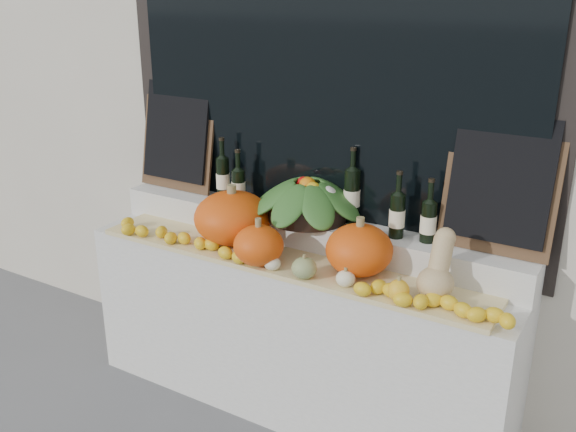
{
  "coord_description": "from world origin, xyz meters",
  "views": [
    {
      "loc": [
        1.5,
        -1.06,
        2.2
      ],
      "look_at": [
        0.0,
        1.45,
        1.12
      ],
      "focal_mm": 40.0,
      "sensor_mm": 36.0,
      "label": 1
    }
  ],
  "objects_px": {
    "pumpkin_right": "(359,250)",
    "butternut_squash": "(438,271)",
    "pumpkin_left": "(232,218)",
    "produce_bowl": "(307,198)",
    "wine_bottle_tall": "(352,195)"
  },
  "relations": [
    {
      "from": "pumpkin_left",
      "to": "wine_bottle_tall",
      "type": "xyz_separation_m",
      "value": [
        0.55,
        0.28,
        0.14
      ]
    },
    {
      "from": "pumpkin_right",
      "to": "butternut_squash",
      "type": "height_order",
      "value": "butternut_squash"
    },
    {
      "from": "pumpkin_right",
      "to": "produce_bowl",
      "type": "relative_size",
      "value": 0.5
    },
    {
      "from": "produce_bowl",
      "to": "wine_bottle_tall",
      "type": "height_order",
      "value": "wine_bottle_tall"
    },
    {
      "from": "butternut_squash",
      "to": "produce_bowl",
      "type": "distance_m",
      "value": 0.83
    },
    {
      "from": "pumpkin_right",
      "to": "produce_bowl",
      "type": "height_order",
      "value": "produce_bowl"
    },
    {
      "from": "butternut_squash",
      "to": "produce_bowl",
      "type": "xyz_separation_m",
      "value": [
        -0.78,
        0.25,
        0.12
      ]
    },
    {
      "from": "butternut_squash",
      "to": "produce_bowl",
      "type": "relative_size",
      "value": 0.47
    },
    {
      "from": "pumpkin_left",
      "to": "wine_bottle_tall",
      "type": "relative_size",
      "value": 1.04
    },
    {
      "from": "pumpkin_right",
      "to": "wine_bottle_tall",
      "type": "relative_size",
      "value": 0.81
    },
    {
      "from": "produce_bowl",
      "to": "wine_bottle_tall",
      "type": "bearing_deg",
      "value": 19.99
    },
    {
      "from": "butternut_squash",
      "to": "produce_bowl",
      "type": "height_order",
      "value": "produce_bowl"
    },
    {
      "from": "produce_bowl",
      "to": "pumpkin_left",
      "type": "bearing_deg",
      "value": -149.2
    },
    {
      "from": "produce_bowl",
      "to": "wine_bottle_tall",
      "type": "distance_m",
      "value": 0.23
    },
    {
      "from": "pumpkin_left",
      "to": "pumpkin_right",
      "type": "xyz_separation_m",
      "value": [
        0.73,
        -0.01,
        -0.02
      ]
    }
  ]
}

